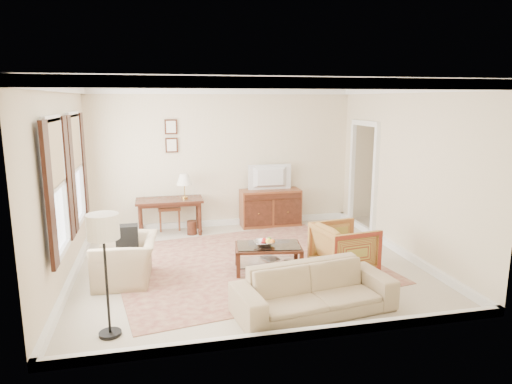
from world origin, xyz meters
name	(u,v)px	position (x,y,z in m)	size (l,w,h in m)	color
room_shell	(248,112)	(0.00, 0.00, 2.47)	(5.51, 5.01, 2.91)	beige
annex_bedroom	(447,213)	(4.49, 1.15, 0.34)	(3.00, 2.70, 2.90)	beige
window_front	(56,187)	(-2.70, -0.70, 1.55)	(0.12, 1.56, 1.80)	#CCB284
window_rear	(76,169)	(-2.70, 0.90, 1.55)	(0.12, 1.56, 1.80)	#CCB284
doorway	(363,179)	(2.71, 1.50, 1.08)	(0.10, 1.12, 2.25)	white
rug	(245,263)	(-0.04, 0.05, 0.01)	(4.07, 3.49, 0.01)	maroon
writing_desk	(170,204)	(-1.17, 2.07, 0.60)	(1.31, 0.65, 0.72)	#4E2416
desk_chair	(169,204)	(-1.17, 2.42, 0.53)	(0.45, 0.45, 1.05)	brown
desk_lamp	(184,186)	(-0.87, 2.07, 0.97)	(0.32, 0.32, 0.50)	silver
framed_prints	(171,136)	(-1.07, 2.47, 1.94)	(0.25, 0.04, 0.68)	#4E2416
sideboard	(270,208)	(0.95, 2.23, 0.39)	(1.27, 0.49, 0.78)	brown
tv	(271,169)	(0.95, 2.21, 1.22)	(0.88, 0.51, 0.12)	black
coffee_table	(268,251)	(0.25, -0.35, 0.33)	(1.10, 0.74, 0.43)	#4E2416
fruit_bowl	(264,242)	(0.17, -0.38, 0.49)	(0.42, 0.42, 0.10)	silver
book_a	(264,260)	(0.21, -0.29, 0.17)	(0.28, 0.04, 0.38)	brown
book_b	(284,263)	(0.46, -0.50, 0.17)	(0.28, 0.03, 0.38)	brown
striped_armchair	(344,246)	(1.39, -0.65, 0.43)	(0.83, 0.78, 0.85)	maroon
club_armchair	(126,253)	(-1.91, -0.27, 0.44)	(1.01, 0.66, 0.89)	tan
backpack	(127,235)	(-1.88, -0.20, 0.69)	(0.32, 0.22, 0.40)	black
sofa	(314,283)	(0.47, -1.86, 0.40)	(2.04, 0.60, 0.80)	tan
floor_lamp	(103,236)	(-2.02, -1.90, 1.20)	(0.36, 0.36, 1.44)	black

